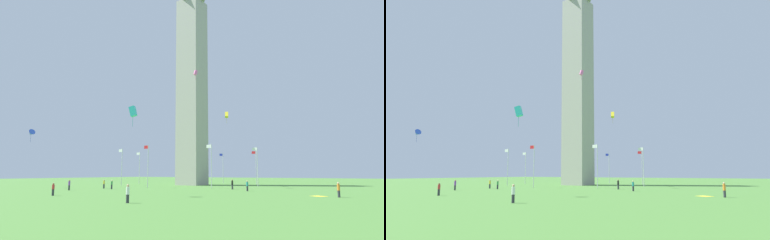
% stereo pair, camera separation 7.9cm
% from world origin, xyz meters
% --- Properties ---
extents(ground_plane, '(260.00, 260.00, 0.00)m').
position_xyz_m(ground_plane, '(0.00, 0.00, 0.00)').
color(ground_plane, '#477A33').
extents(obelisk_monument, '(5.83, 5.83, 53.02)m').
position_xyz_m(obelisk_monument, '(0.00, 0.00, 26.51)').
color(obelisk_monument, '#A8A399').
rests_on(obelisk_monument, ground).
extents(flagpole_n, '(1.12, 0.14, 8.44)m').
position_xyz_m(flagpole_n, '(16.62, 0.00, 4.61)').
color(flagpole_n, silver).
rests_on(flagpole_n, ground).
extents(flagpole_ne, '(1.12, 0.14, 8.44)m').
position_xyz_m(flagpole_ne, '(11.77, 11.71, 4.61)').
color(flagpole_ne, silver).
rests_on(flagpole_ne, ground).
extents(flagpole_e, '(1.12, 0.14, 8.44)m').
position_xyz_m(flagpole_e, '(0.06, 16.56, 4.61)').
color(flagpole_e, silver).
rests_on(flagpole_e, ground).
extents(flagpole_se, '(1.12, 0.14, 8.44)m').
position_xyz_m(flagpole_se, '(-11.65, 11.71, 4.61)').
color(flagpole_se, silver).
rests_on(flagpole_se, ground).
extents(flagpole_s, '(1.12, 0.14, 8.44)m').
position_xyz_m(flagpole_s, '(-16.51, 0.00, 4.61)').
color(flagpole_s, silver).
rests_on(flagpole_s, ground).
extents(flagpole_sw, '(1.12, 0.14, 8.44)m').
position_xyz_m(flagpole_sw, '(-11.65, -11.71, 4.61)').
color(flagpole_sw, silver).
rests_on(flagpole_sw, ground).
extents(flagpole_w, '(1.12, 0.14, 8.44)m').
position_xyz_m(flagpole_w, '(0.06, -16.56, 4.61)').
color(flagpole_w, silver).
rests_on(flagpole_w, ground).
extents(flagpole_nw, '(1.12, 0.14, 8.44)m').
position_xyz_m(flagpole_nw, '(11.77, -11.71, 4.61)').
color(flagpole_nw, silver).
rests_on(flagpole_nw, ground).
extents(person_orange_shirt, '(0.32, 0.32, 1.76)m').
position_xyz_m(person_orange_shirt, '(-36.13, 25.19, 0.88)').
color(person_orange_shirt, '#2D2D38').
rests_on(person_orange_shirt, ground).
extents(person_green_shirt, '(0.32, 0.32, 1.61)m').
position_xyz_m(person_green_shirt, '(1.38, 24.83, 0.80)').
color(person_green_shirt, '#2D2D38').
rests_on(person_green_shirt, ground).
extents(person_teal_shirt, '(0.32, 0.32, 1.66)m').
position_xyz_m(person_teal_shirt, '(-21.69, 18.20, 0.83)').
color(person_teal_shirt, '#2D2D38').
rests_on(person_teal_shirt, ground).
extents(person_red_shirt, '(0.32, 0.32, 1.61)m').
position_xyz_m(person_red_shirt, '(-4.84, 41.11, 0.80)').
color(person_red_shirt, '#2D2D38').
rests_on(person_red_shirt, ground).
extents(person_white_shirt, '(0.32, 0.32, 1.76)m').
position_xyz_m(person_white_shirt, '(-20.14, 43.92, 0.88)').
color(person_white_shirt, '#2D2D38').
rests_on(person_white_shirt, ground).
extents(person_black_shirt, '(0.32, 0.32, 1.71)m').
position_xyz_m(person_black_shirt, '(-17.20, 14.18, 0.85)').
color(person_black_shirt, '#2D2D38').
rests_on(person_black_shirt, ground).
extents(person_purple_shirt, '(0.32, 0.32, 1.71)m').
position_xyz_m(person_purple_shirt, '(4.54, 31.39, 0.85)').
color(person_purple_shirt, '#2D2D38').
rests_on(person_purple_shirt, ground).
extents(person_yellow_shirt, '(0.32, 0.32, 1.63)m').
position_xyz_m(person_yellow_shirt, '(4.61, 23.63, 0.81)').
color(person_yellow_shirt, '#2D2D38').
rests_on(person_yellow_shirt, ground).
extents(kite_cyan_box, '(1.19, 1.02, 2.67)m').
position_xyz_m(kite_cyan_box, '(-14.03, 36.79, 10.64)').
color(kite_cyan_box, '#33C6D1').
extents(kite_yellow_box, '(1.12, 1.39, 2.65)m').
position_xyz_m(kite_yellow_box, '(-10.37, 1.89, 15.76)').
color(kite_yellow_box, yellow).
extents(kite_blue_delta, '(1.74, 1.46, 2.56)m').
position_xyz_m(kite_blue_delta, '(20.12, 29.14, 10.78)').
color(kite_blue_delta, blue).
extents(kite_pink_box, '(0.90, 0.97, 2.06)m').
position_xyz_m(kite_pink_box, '(-8.16, 11.67, 23.39)').
color(kite_pink_box, pink).
extents(picnic_blanket_near_first_person, '(2.26, 2.13, 0.01)m').
position_xyz_m(picnic_blanket_near_first_person, '(-33.70, 24.34, 0.01)').
color(picnic_blanket_near_first_person, yellow).
rests_on(picnic_blanket_near_first_person, ground).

